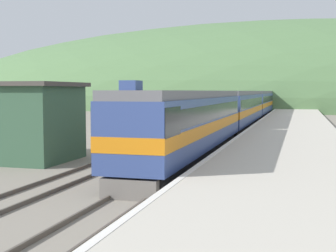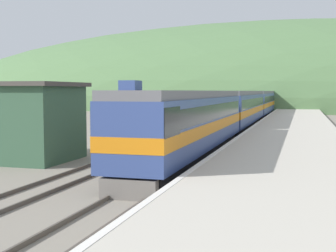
{
  "view_description": "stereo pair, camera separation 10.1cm",
  "coord_description": "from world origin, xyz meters",
  "px_view_note": "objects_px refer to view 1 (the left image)",
  "views": [
    {
      "loc": [
        5.99,
        2.61,
        4.0
      ],
      "look_at": [
        0.1,
        23.44,
        2.37
      ],
      "focal_mm": 50.0,
      "sensor_mm": 36.0,
      "label": 1
    },
    {
      "loc": [
        6.08,
        2.64,
        4.0
      ],
      "look_at": [
        0.1,
        23.44,
        2.37
      ],
      "focal_mm": 50.0,
      "sensor_mm": 36.0,
      "label": 2
    }
  ],
  "objects_px": {
    "express_train_lead_car": "(190,123)",
    "carriage_second": "(240,109)",
    "carriage_fourth": "(269,100)",
    "carriage_third": "(259,103)",
    "carriage_fifth": "(275,98)",
    "siding_train": "(193,112)"
  },
  "relations": [
    {
      "from": "express_train_lead_car",
      "to": "carriage_second",
      "type": "bearing_deg",
      "value": 90.0
    },
    {
      "from": "express_train_lead_car",
      "to": "carriage_fourth",
      "type": "height_order",
      "value": "express_train_lead_car"
    },
    {
      "from": "carriage_third",
      "to": "carriage_second",
      "type": "bearing_deg",
      "value": -90.0
    },
    {
      "from": "carriage_second",
      "to": "carriage_fifth",
      "type": "bearing_deg",
      "value": 90.0
    },
    {
      "from": "carriage_second",
      "to": "carriage_fourth",
      "type": "distance_m",
      "value": 46.94
    },
    {
      "from": "siding_train",
      "to": "carriage_third",
      "type": "bearing_deg",
      "value": 81.83
    },
    {
      "from": "carriage_fifth",
      "to": "siding_train",
      "type": "height_order",
      "value": "carriage_fifth"
    },
    {
      "from": "express_train_lead_car",
      "to": "carriage_second",
      "type": "distance_m",
      "value": 22.62
    },
    {
      "from": "express_train_lead_car",
      "to": "carriage_fifth",
      "type": "relative_size",
      "value": 0.9
    },
    {
      "from": "carriage_second",
      "to": "carriage_fifth",
      "type": "distance_m",
      "value": 70.41
    },
    {
      "from": "express_train_lead_car",
      "to": "carriage_fourth",
      "type": "bearing_deg",
      "value": 90.0
    },
    {
      "from": "express_train_lead_car",
      "to": "siding_train",
      "type": "distance_m",
      "value": 18.8
    },
    {
      "from": "carriage_fourth",
      "to": "carriage_fifth",
      "type": "bearing_deg",
      "value": 90.0
    },
    {
      "from": "carriage_second",
      "to": "siding_train",
      "type": "xyz_separation_m",
      "value": [
        -3.98,
        -4.25,
        -0.18
      ]
    },
    {
      "from": "express_train_lead_car",
      "to": "carriage_third",
      "type": "distance_m",
      "value": 46.09
    },
    {
      "from": "carriage_second",
      "to": "siding_train",
      "type": "relative_size",
      "value": 0.71
    },
    {
      "from": "carriage_third",
      "to": "carriage_fifth",
      "type": "bearing_deg",
      "value": 90.0
    },
    {
      "from": "carriage_fourth",
      "to": "carriage_fifth",
      "type": "relative_size",
      "value": 1.0
    },
    {
      "from": "carriage_fifth",
      "to": "siding_train",
      "type": "xyz_separation_m",
      "value": [
        -3.98,
        -74.66,
        -0.18
      ]
    },
    {
      "from": "carriage_fifth",
      "to": "carriage_third",
      "type": "bearing_deg",
      "value": -90.0
    },
    {
      "from": "express_train_lead_car",
      "to": "carriage_fifth",
      "type": "distance_m",
      "value": 93.03
    },
    {
      "from": "express_train_lead_car",
      "to": "carriage_fifth",
      "type": "height_order",
      "value": "express_train_lead_car"
    }
  ]
}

